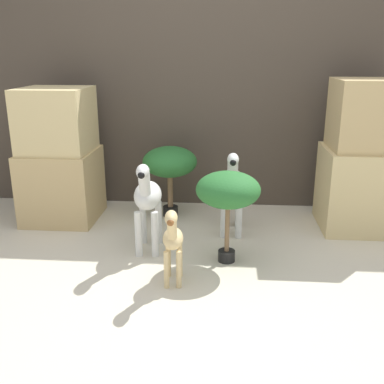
% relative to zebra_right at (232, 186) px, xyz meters
% --- Properties ---
extents(ground_plane, '(14.00, 14.00, 0.00)m').
position_rel_zebra_right_xyz_m(ground_plane, '(-0.21, -0.93, -0.40)').
color(ground_plane, beige).
extents(wall_back, '(6.40, 0.08, 2.20)m').
position_rel_zebra_right_xyz_m(wall_back, '(-0.21, 0.76, 0.70)').
color(wall_back, '#473D33').
rests_on(wall_back, ground_plane).
extents(rock_pillar_left, '(0.60, 0.60, 1.14)m').
position_rel_zebra_right_xyz_m(rock_pillar_left, '(-1.48, 0.22, 0.14)').
color(rock_pillar_left, tan).
rests_on(rock_pillar_left, ground_plane).
extents(rock_pillar_right, '(0.60, 0.60, 1.22)m').
position_rel_zebra_right_xyz_m(rock_pillar_right, '(1.05, 0.22, 0.17)').
color(rock_pillar_right, '#DBC184').
rests_on(rock_pillar_right, ground_plane).
extents(zebra_right, '(0.20, 0.47, 0.71)m').
position_rel_zebra_right_xyz_m(zebra_right, '(0.00, 0.00, 0.00)').
color(zebra_right, silver).
rests_on(zebra_right, ground_plane).
extents(zebra_left, '(0.21, 0.47, 0.71)m').
position_rel_zebra_right_xyz_m(zebra_left, '(-0.61, -0.39, 0.00)').
color(zebra_left, silver).
rests_on(zebra_left, ground_plane).
extents(giraffe_figurine, '(0.14, 0.34, 0.54)m').
position_rel_zebra_right_xyz_m(giraffe_figurine, '(-0.37, -0.88, -0.09)').
color(giraffe_figurine, '#E0C184').
rests_on(giraffe_figurine, ground_plane).
extents(potted_palm_front, '(0.44, 0.44, 0.65)m').
position_rel_zebra_right_xyz_m(potted_palm_front, '(-0.03, -0.52, 0.11)').
color(potted_palm_front, black).
rests_on(potted_palm_front, ground_plane).
extents(potted_palm_back, '(0.48, 0.48, 0.63)m').
position_rel_zebra_right_xyz_m(potted_palm_back, '(-0.54, 0.35, 0.08)').
color(potted_palm_back, black).
rests_on(potted_palm_back, ground_plane).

